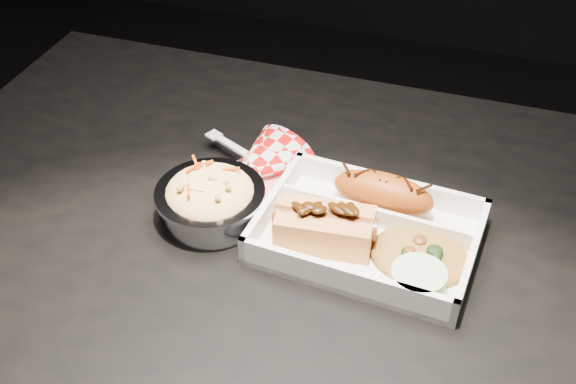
{
  "coord_description": "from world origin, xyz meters",
  "views": [
    {
      "loc": [
        0.13,
        -0.59,
        1.34
      ],
      "look_at": [
        -0.07,
        0.03,
        0.81
      ],
      "focal_mm": 45.0,
      "sensor_mm": 36.0,
      "label": 1
    }
  ],
  "objects_px": {
    "fried_pastry": "(383,193)",
    "hotdog": "(325,225)",
    "foil_coleslaw_cup": "(210,198)",
    "food_tray": "(368,236)",
    "napkin_fork": "(260,165)",
    "dining_table": "(337,309)"
  },
  "relations": [
    {
      "from": "fried_pastry",
      "to": "hotdog",
      "type": "relative_size",
      "value": 1.03
    },
    {
      "from": "dining_table",
      "to": "fried_pastry",
      "type": "xyz_separation_m",
      "value": [
        0.03,
        0.09,
        0.12
      ]
    },
    {
      "from": "food_tray",
      "to": "napkin_fork",
      "type": "height_order",
      "value": "napkin_fork"
    },
    {
      "from": "foil_coleslaw_cup",
      "to": "napkin_fork",
      "type": "distance_m",
      "value": 0.1
    },
    {
      "from": "dining_table",
      "to": "foil_coleslaw_cup",
      "type": "bearing_deg",
      "value": 174.18
    },
    {
      "from": "dining_table",
      "to": "hotdog",
      "type": "xyz_separation_m",
      "value": [
        -0.02,
        0.01,
        0.12
      ]
    },
    {
      "from": "food_tray",
      "to": "napkin_fork",
      "type": "distance_m",
      "value": 0.18
    },
    {
      "from": "food_tray",
      "to": "fried_pastry",
      "type": "bearing_deg",
      "value": 90.0
    },
    {
      "from": "dining_table",
      "to": "foil_coleslaw_cup",
      "type": "height_order",
      "value": "foil_coleslaw_cup"
    },
    {
      "from": "dining_table",
      "to": "napkin_fork",
      "type": "distance_m",
      "value": 0.21
    },
    {
      "from": "dining_table",
      "to": "hotdog",
      "type": "distance_m",
      "value": 0.13
    },
    {
      "from": "fried_pastry",
      "to": "hotdog",
      "type": "bearing_deg",
      "value": -123.09
    },
    {
      "from": "fried_pastry",
      "to": "napkin_fork",
      "type": "relative_size",
      "value": 0.72
    },
    {
      "from": "hotdog",
      "to": "napkin_fork",
      "type": "xyz_separation_m",
      "value": [
        -0.12,
        0.1,
        -0.02
      ]
    },
    {
      "from": "food_tray",
      "to": "foil_coleslaw_cup",
      "type": "bearing_deg",
      "value": -170.42
    },
    {
      "from": "fried_pastry",
      "to": "foil_coleslaw_cup",
      "type": "relative_size",
      "value": 0.94
    },
    {
      "from": "hotdog",
      "to": "napkin_fork",
      "type": "distance_m",
      "value": 0.16
    },
    {
      "from": "dining_table",
      "to": "food_tray",
      "type": "xyz_separation_m",
      "value": [
        0.02,
        0.03,
        0.1
      ]
    },
    {
      "from": "fried_pastry",
      "to": "foil_coleslaw_cup",
      "type": "distance_m",
      "value": 0.21
    },
    {
      "from": "food_tray",
      "to": "hotdog",
      "type": "relative_size",
      "value": 2.16
    },
    {
      "from": "hotdog",
      "to": "food_tray",
      "type": "bearing_deg",
      "value": 20.79
    },
    {
      "from": "food_tray",
      "to": "hotdog",
      "type": "bearing_deg",
      "value": -149.23
    }
  ]
}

